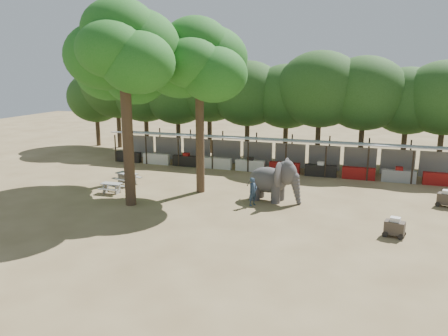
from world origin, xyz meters
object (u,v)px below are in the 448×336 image
(picnic_table_near, at_px, (112,187))
(cart_front, at_px, (395,227))
(yard_tree_left, at_px, (124,67))
(handler, at_px, (253,192))
(yard_tree_back, at_px, (198,62))
(elephant, at_px, (274,180))
(cart_back, at_px, (446,198))
(yard_tree_center, at_px, (123,49))
(picnic_table_far, at_px, (127,177))

(picnic_table_near, height_order, cart_front, cart_front)
(yard_tree_left, relative_size, handler, 6.38)
(yard_tree_back, distance_m, elephant, 8.94)
(elephant, height_order, cart_front, elephant)
(yard_tree_back, bearing_deg, yard_tree_left, 170.54)
(yard_tree_back, xyz_separation_m, elephant, (5.25, -0.66, -7.20))
(elephant, distance_m, cart_back, 10.33)
(yard_tree_center, distance_m, cart_back, 21.01)
(handler, relative_size, picnic_table_far, 0.88)
(yard_tree_left, height_order, yard_tree_back, yard_tree_back)
(picnic_table_near, relative_size, cart_front, 1.21)
(handler, bearing_deg, picnic_table_far, 107.94)
(yard_tree_back, xyz_separation_m, picnic_table_far, (-5.60, -0.03, -8.01))
(picnic_table_near, bearing_deg, yard_tree_center, -36.40)
(picnic_table_near, xyz_separation_m, cart_front, (17.54, -2.30, 0.05))
(elephant, bearing_deg, yard_tree_center, -148.48)
(picnic_table_near, bearing_deg, handler, 0.29)
(picnic_table_near, bearing_deg, cart_back, 8.49)
(yard_tree_left, bearing_deg, picnic_table_near, -79.47)
(yard_tree_center, bearing_deg, elephant, 22.05)
(yard_tree_left, distance_m, elephant, 13.28)
(yard_tree_center, height_order, cart_front, yard_tree_center)
(elephant, bearing_deg, cart_back, 21.23)
(yard_tree_center, distance_m, handler, 11.23)
(handler, bearing_deg, yard_tree_left, 102.95)
(handler, xyz_separation_m, picnic_table_far, (-9.84, 1.97, -0.33))
(yard_tree_left, height_order, elephant, yard_tree_left)
(yard_tree_left, relative_size, cart_back, 9.04)
(picnic_table_near, height_order, picnic_table_far, picnic_table_far)
(yard_tree_center, xyz_separation_m, cart_front, (15.17, -0.68, -8.71))
(cart_back, bearing_deg, handler, -142.79)
(handler, height_order, picnic_table_far, handler)
(handler, distance_m, cart_back, 11.62)
(yard_tree_back, relative_size, cart_back, 9.32)
(cart_back, bearing_deg, picnic_table_near, -149.57)
(yard_tree_left, bearing_deg, handler, -16.31)
(elephant, relative_size, cart_front, 3.11)
(yard_tree_center, bearing_deg, picnic_table_near, 145.55)
(yard_tree_left, distance_m, cart_back, 22.68)
(yard_tree_back, relative_size, picnic_table_near, 8.15)
(handler, distance_m, picnic_table_far, 10.04)
(handler, relative_size, picnic_table_near, 1.24)
(elephant, bearing_deg, cart_front, -20.68)
(handler, xyz_separation_m, picnic_table_near, (-9.62, -0.38, -0.42))
(yard_tree_back, bearing_deg, yard_tree_center, -126.86)
(yard_tree_center, distance_m, picnic_table_far, 9.89)
(picnic_table_far, bearing_deg, yard_tree_left, 127.66)
(yard_tree_left, xyz_separation_m, cart_back, (21.33, 0.44, -7.70))
(yard_tree_back, bearing_deg, cart_front, -21.02)
(yard_tree_center, height_order, elephant, yard_tree_center)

